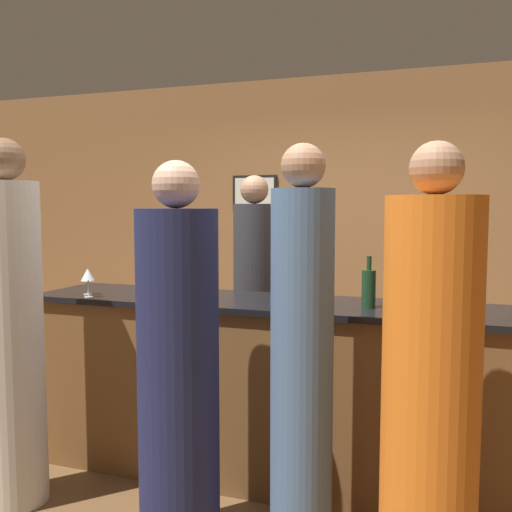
% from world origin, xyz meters
% --- Properties ---
extents(ground_plane, '(14.00, 14.00, 0.00)m').
position_xyz_m(ground_plane, '(0.00, 0.00, 0.00)').
color(ground_plane, brown).
extents(back_wall, '(8.00, 0.08, 2.80)m').
position_xyz_m(back_wall, '(-0.00, 2.05, 1.40)').
color(back_wall, olive).
rests_on(back_wall, ground_plane).
extents(bar_counter, '(3.05, 0.63, 1.08)m').
position_xyz_m(bar_counter, '(0.00, 0.00, 0.54)').
color(bar_counter, brown).
rests_on(bar_counter, ground_plane).
extents(bartender, '(0.31, 0.31, 1.85)m').
position_xyz_m(bartender, '(-0.44, 0.80, 0.87)').
color(bartender, '#2D2D33').
rests_on(bartender, ground_plane).
extents(guest_0, '(0.39, 0.39, 1.84)m').
position_xyz_m(guest_0, '(-0.26, -0.76, 0.85)').
color(guest_0, '#1E234C').
rests_on(guest_0, ground_plane).
extents(guest_1, '(0.28, 0.28, 1.90)m').
position_xyz_m(guest_1, '(0.32, -0.67, 0.90)').
color(guest_1, '#4C6B93').
rests_on(guest_1, ground_plane).
extents(guest_2, '(0.35, 0.35, 1.99)m').
position_xyz_m(guest_2, '(-1.30, -0.71, 0.93)').
color(guest_2, silver).
rests_on(guest_2, ground_plane).
extents(guest_3, '(0.39, 0.39, 1.88)m').
position_xyz_m(guest_3, '(0.88, -0.79, 0.87)').
color(guest_3, orange).
rests_on(guest_3, ground_plane).
extents(wine_bottle_0, '(0.07, 0.07, 0.28)m').
position_xyz_m(wine_bottle_0, '(0.84, -0.26, 1.19)').
color(wine_bottle_0, black).
rests_on(wine_bottle_0, bar_counter).
extents(wine_bottle_1, '(0.08, 0.08, 0.28)m').
position_xyz_m(wine_bottle_1, '(0.52, -0.04, 1.19)').
color(wine_bottle_1, '#19381E').
rests_on(wine_bottle_1, bar_counter).
extents(wine_glass_0, '(0.08, 0.08, 0.16)m').
position_xyz_m(wine_glass_0, '(-1.19, -0.17, 1.20)').
color(wine_glass_0, silver).
rests_on(wine_glass_0, bar_counter).
extents(wine_glass_1, '(0.06, 0.06, 0.15)m').
position_xyz_m(wine_glass_1, '(1.00, -0.18, 1.19)').
color(wine_glass_1, silver).
rests_on(wine_glass_1, bar_counter).
extents(wine_glass_2, '(0.07, 0.07, 0.17)m').
position_xyz_m(wine_glass_2, '(-1.13, -0.25, 1.21)').
color(wine_glass_2, silver).
rests_on(wine_glass_2, bar_counter).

